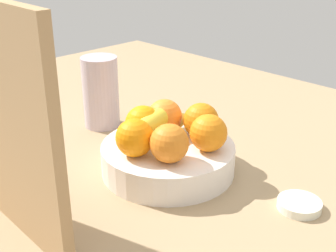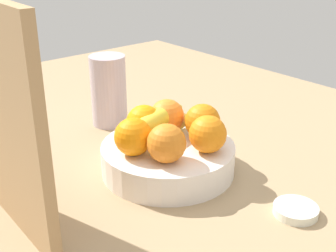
{
  "view_description": "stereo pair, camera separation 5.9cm",
  "coord_description": "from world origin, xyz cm",
  "views": [
    {
      "loc": [
        -56.77,
        56.16,
        44.16
      ],
      "look_at": [
        -0.66,
        0.81,
        9.7
      ],
      "focal_mm": 48.38,
      "sensor_mm": 36.0,
      "label": 1
    },
    {
      "loc": [
        -60.74,
        51.83,
        44.16
      ],
      "look_at": [
        -0.66,
        0.81,
        9.7
      ],
      "focal_mm": 48.38,
      "sensor_mm": 36.0,
      "label": 2
    }
  ],
  "objects": [
    {
      "name": "orange_front_left",
      "position": [
        -5.54,
        5.31,
        9.24
      ],
      "size": [
        7.1,
        7.1,
        7.1
      ],
      "primitive_type": "sphere",
      "color": "orange",
      "rests_on": "fruit_bowl"
    },
    {
      "name": "jar_lid",
      "position": [
        -25.91,
        -5.9,
        0.77
      ],
      "size": [
        7.53,
        7.53,
        1.54
      ],
      "primitive_type": "cylinder",
      "color": "white",
      "rests_on": "ground_plane"
    },
    {
      "name": "banana_bunch",
      "position": [
        2.99,
        0.04,
        8.8
      ],
      "size": [
        8.4,
        18.43,
        6.2
      ],
      "color": "yellow",
      "rests_on": "fruit_bowl"
    },
    {
      "name": "orange_back_right",
      "position": [
        4.4,
        2.67,
        9.24
      ],
      "size": [
        7.1,
        7.1,
        7.1
      ],
      "primitive_type": "sphere",
      "color": "orange",
      "rests_on": "fruit_bowl"
    },
    {
      "name": "orange_front_right",
      "position": [
        -7.51,
        -3.03,
        9.24
      ],
      "size": [
        7.1,
        7.1,
        7.1
      ],
      "primitive_type": "sphere",
      "color": "orange",
      "rests_on": "fruit_bowl"
    },
    {
      "name": "orange_center",
      "position": [
        -2.6,
        -6.48,
        9.24
      ],
      "size": [
        7.1,
        7.1,
        7.1
      ],
      "primitive_type": "sphere",
      "color": "orange",
      "rests_on": "fruit_bowl"
    },
    {
      "name": "orange_top_stack",
      "position": [
        0.55,
        8.14,
        9.24
      ],
      "size": [
        7.1,
        7.1,
        7.1
      ],
      "primitive_type": "sphere",
      "color": "orange",
      "rests_on": "fruit_bowl"
    },
    {
      "name": "thermos_tumbler",
      "position": [
        26.87,
        -3.86,
        8.51
      ],
      "size": [
        8.55,
        8.55,
        17.03
      ],
      "primitive_type": "cylinder",
      "color": "#C1B0BF",
      "rests_on": "ground_plane"
    },
    {
      "name": "orange_back_left",
      "position": [
        4.02,
        -2.85,
        9.24
      ],
      "size": [
        7.1,
        7.1,
        7.1
      ],
      "primitive_type": "sphere",
      "color": "orange",
      "rests_on": "fruit_bowl"
    },
    {
      "name": "fruit_bowl",
      "position": [
        -0.66,
        0.81,
        2.85
      ],
      "size": [
        26.08,
        26.08,
        5.7
      ],
      "primitive_type": "cylinder",
      "color": "white",
      "rests_on": "ground_plane"
    },
    {
      "name": "cutting_board",
      "position": [
        2.57,
        30.25,
        18.0
      ],
      "size": [
        28.03,
        2.41,
        36.0
      ],
      "primitive_type": "cube",
      "rotation": [
        0.0,
        0.0,
        -0.02
      ],
      "color": "tan",
      "rests_on": "ground_plane"
    },
    {
      "name": "ground_plane",
      "position": [
        0.0,
        0.0,
        -1.5
      ],
      "size": [
        180.0,
        140.0,
        3.0
      ],
      "primitive_type": "cube",
      "color": "#A28560"
    }
  ]
}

